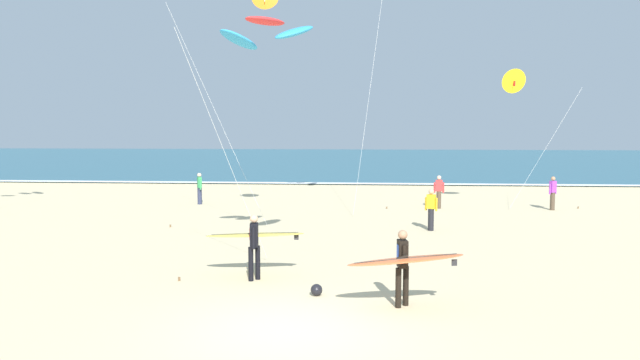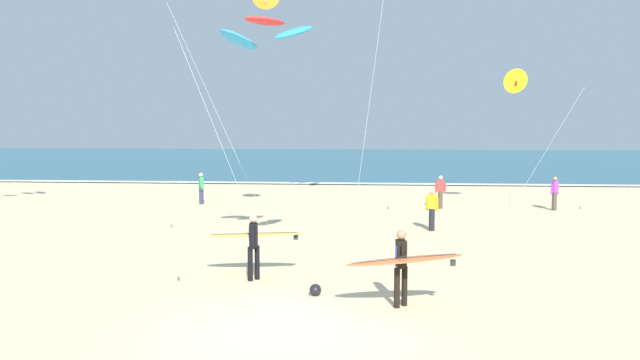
% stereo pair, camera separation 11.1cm
% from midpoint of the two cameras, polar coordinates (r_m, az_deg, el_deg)
% --- Properties ---
extents(ground_plane, '(160.00, 160.00, 0.00)m').
position_cam_midpoint_polar(ground_plane, '(12.52, -3.02, -13.55)').
color(ground_plane, beige).
extents(ocean_water, '(160.00, 60.00, 0.08)m').
position_cam_midpoint_polar(ocean_water, '(71.79, 3.31, 1.85)').
color(ocean_water, '#2D6075').
rests_on(ocean_water, ground).
extents(shoreline_foam, '(160.00, 1.02, 0.01)m').
position_cam_midpoint_polar(shoreline_foam, '(42.17, 2.40, -0.30)').
color(shoreline_foam, white).
rests_on(shoreline_foam, ocean_water).
extents(surfer_lead, '(2.56, 1.07, 1.71)m').
position_cam_midpoint_polar(surfer_lead, '(13.72, 7.44, -7.37)').
color(surfer_lead, black).
rests_on(surfer_lead, ground).
extents(surfer_trailing, '(2.62, 1.05, 1.71)m').
position_cam_midpoint_polar(surfer_trailing, '(16.37, -6.18, -5.33)').
color(surfer_trailing, black).
rests_on(surfer_trailing, ground).
extents(kite_delta_golden_high, '(4.03, 1.16, 6.61)m').
position_cam_midpoint_polar(kite_delta_golden_high, '(30.63, 17.14, 8.59)').
color(kite_delta_golden_high, yellow).
rests_on(kite_delta_golden_high, ground).
extents(kite_arc_scarlet_low, '(3.49, 3.98, 7.04)m').
position_cam_midpoint_polar(kite_arc_scarlet_low, '(18.35, -5.20, 13.34)').
color(kite_arc_scarlet_low, '#2D99DB').
rests_on(kite_arc_scarlet_low, ground).
extents(bystander_yellow_top, '(0.45, 0.31, 1.59)m').
position_cam_midpoint_polar(bystander_yellow_top, '(24.01, 9.96, -2.65)').
color(bystander_yellow_top, black).
rests_on(bystander_yellow_top, ground).
extents(bystander_red_top, '(0.50, 0.22, 1.59)m').
position_cam_midpoint_polar(bystander_red_top, '(30.45, 10.69, -1.05)').
color(bystander_red_top, '#4C3D2D').
rests_on(bystander_red_top, ground).
extents(bystander_purple_top, '(0.42, 0.34, 1.59)m').
position_cam_midpoint_polar(bystander_purple_top, '(31.31, 20.36, -1.12)').
color(bystander_purple_top, '#4C3D2D').
rests_on(bystander_purple_top, ground).
extents(bystander_green_top, '(0.31, 0.45, 1.59)m').
position_cam_midpoint_polar(bystander_green_top, '(32.13, -11.03, -0.75)').
color(bystander_green_top, '#2D334C').
rests_on(bystander_green_top, ground).
extents(beach_ball, '(0.28, 0.28, 0.28)m').
position_cam_midpoint_polar(beach_ball, '(14.84, -0.54, -9.99)').
color(beach_ball, black).
rests_on(beach_ball, ground).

